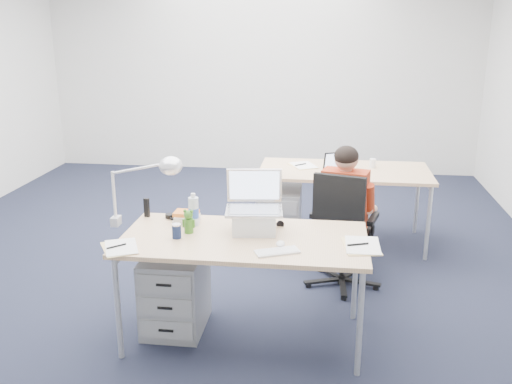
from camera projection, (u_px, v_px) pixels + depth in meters
floor at (213, 268)px, 4.99m from camera, size 7.00×7.00×0.00m
room at (208, 69)px, 4.50m from camera, size 6.02×7.02×2.80m
desk_near at (244, 244)px, 3.72m from camera, size 1.60×0.80×0.73m
desk_far at (344, 174)px, 5.40m from camera, size 1.60×0.80×0.73m
office_chair at (342, 254)px, 4.60m from camera, size 0.76×0.76×0.98m
seated_person at (347, 212)px, 4.66m from camera, size 0.45×0.67×1.15m
drawer_pedestal_near at (175, 291)px, 3.97m from camera, size 0.40×0.50×0.55m
drawer_pedestal_far at (279, 217)px, 5.46m from camera, size 0.40×0.50×0.55m
silver_laptop at (254, 203)px, 3.76m from camera, size 0.40×0.34×0.40m
wireless_keyboard at (277, 251)px, 3.46m from camera, size 0.29×0.21×0.01m
computer_mouse at (280, 244)px, 3.56m from camera, size 0.06×0.09×0.03m
headphones at (180, 216)px, 4.06m from camera, size 0.22×0.18×0.03m
can_koozie at (177, 231)px, 3.68m from camera, size 0.06×0.06×0.10m
water_bottle at (194, 209)px, 3.90m from camera, size 0.08×0.08×0.23m
bear_figurine at (189, 221)px, 3.77m from camera, size 0.11×0.09×0.16m
book_stack at (187, 217)px, 3.97m from camera, size 0.21×0.18×0.08m
cordless_phone at (147, 208)px, 4.08m from camera, size 0.04×0.03×0.14m
papers_left at (119, 248)px, 3.53m from camera, size 0.29×0.33×0.01m
papers_right at (361, 246)px, 3.55m from camera, size 0.23×0.31×0.01m
sunglasses at (276, 224)px, 3.91m from camera, size 0.13×0.07×0.03m
desk_lamp at (136, 190)px, 3.83m from camera, size 0.49×0.33×0.52m
dark_laptop at (343, 164)px, 5.16m from camera, size 0.38×0.38×0.21m
far_cup at (373, 163)px, 5.45m from camera, size 0.06×0.06×0.09m
far_papers at (302, 166)px, 5.51m from camera, size 0.30×0.34×0.01m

